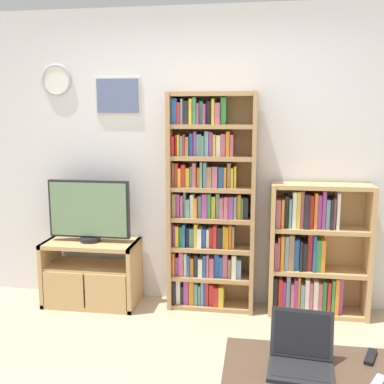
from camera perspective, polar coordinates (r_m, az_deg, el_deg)
wall_back at (r=3.99m, az=1.09°, el=4.23°), size 6.48×0.09×2.60m
tv_stand at (r=4.19m, az=-12.64°, el=-9.98°), size 0.83×0.41×0.58m
television at (r=4.05m, az=-12.92°, el=-2.34°), size 0.73×0.18×0.55m
bookshelf_tall at (r=3.88m, az=2.06°, el=-1.71°), size 0.74×0.27×1.87m
bookshelf_short at (r=3.97m, az=14.90°, el=-7.38°), size 0.82×0.28×1.13m
coffee_table at (r=2.50m, az=16.79°, el=-22.03°), size 1.03×0.58×0.43m
laptop at (r=2.46m, az=13.67°, el=-19.48°), size 0.34×0.32×0.27m
remote_near_laptop at (r=2.67m, az=21.74°, el=-18.85°), size 0.10×0.16×0.02m
remote_far_from_laptop at (r=2.45m, az=22.44°, el=-21.61°), size 0.12×0.16×0.02m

